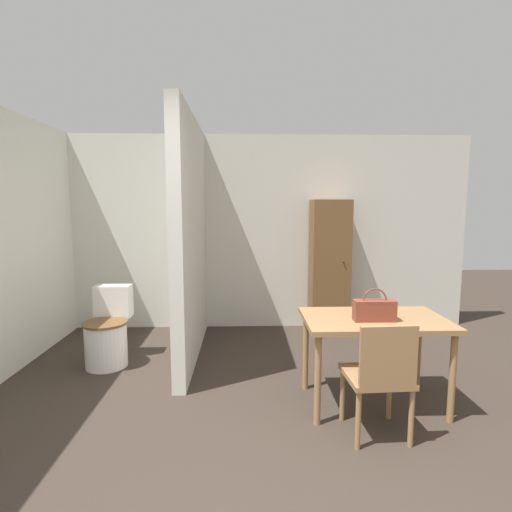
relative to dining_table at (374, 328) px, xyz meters
name	(u,v)px	position (x,y,z in m)	size (l,w,h in m)	color
wall_back	(252,233)	(-0.93, 2.20, 0.61)	(5.62, 0.12, 2.50)	silver
partition_wall	(191,239)	(-1.59, 1.16, 0.61)	(0.12, 1.95, 2.50)	silver
dining_table	(374,328)	(0.00, 0.00, 0.00)	(1.12, 0.70, 0.72)	#997047
wooden_chair	(380,374)	(-0.11, -0.48, -0.17)	(0.44, 0.44, 0.84)	#997047
toilet	(108,334)	(-2.41, 0.90, -0.32)	(0.43, 0.58, 0.77)	white
handbag	(374,310)	(-0.03, -0.08, 0.17)	(0.32, 0.11, 0.25)	brown
wooden_cabinet	(329,266)	(0.05, 1.92, 0.20)	(0.47, 0.41, 1.68)	brown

